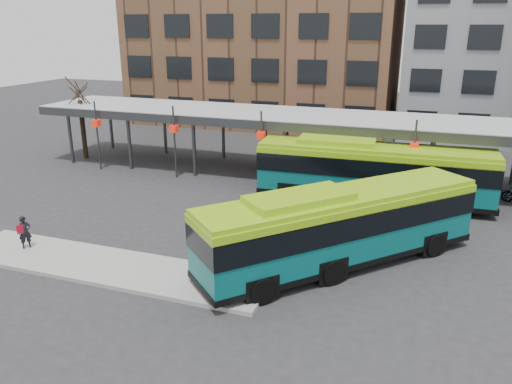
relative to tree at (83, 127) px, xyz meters
name	(u,v)px	position (x,y,z in m)	size (l,w,h in m)	color
ground	(255,258)	(18.00, -12.00, -2.43)	(120.00, 120.00, 0.00)	#28282B
boarding_island	(108,266)	(12.50, -15.00, -2.34)	(14.00, 3.00, 0.18)	gray
canopy	(320,120)	(17.94, 0.87, 1.47)	(40.00, 6.53, 4.80)	#999B9E
tree	(83,127)	(0.00, 0.00, 0.00)	(1.64, 1.64, 5.60)	black
building_brick	(267,11)	(8.00, 20.00, 8.57)	(26.00, 14.00, 22.00)	brown
bus_front	(340,225)	(21.59, -11.44, -0.61)	(10.62, 11.12, 3.50)	#085A5B
bus_rear	(372,170)	(21.87, -2.86, -0.56)	(13.15, 3.40, 3.59)	#085A5B
pedestrian	(25,232)	(8.08, -14.80, -1.49)	(0.62, 0.66, 1.50)	black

